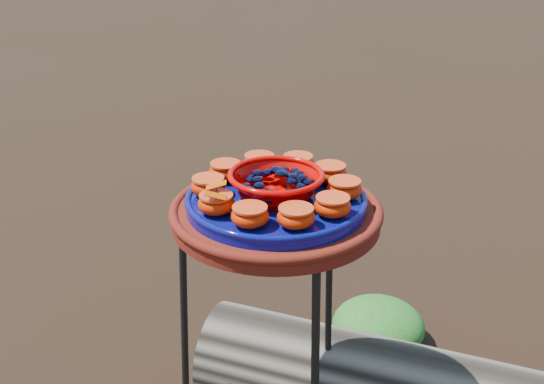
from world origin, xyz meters
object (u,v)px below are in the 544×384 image
Objects in this scene: terracotta_saucer at (276,215)px; cobalt_plate at (276,202)px; red_bowl at (276,185)px; plant_stand at (276,363)px.

terracotta_saucer is 1.17× the size of cobalt_plate.
cobalt_plate is (0.00, 0.00, 0.03)m from terracotta_saucer.
cobalt_plate is 2.00× the size of red_bowl.
terracotta_saucer is at bearing 0.00° from red_bowl.
cobalt_plate is (0.00, 0.00, 0.40)m from plant_stand.
cobalt_plate reaches higher than terracotta_saucer.
red_bowl is (0.00, 0.00, 0.04)m from cobalt_plate.
red_bowl is (0.00, 0.00, 0.43)m from plant_stand.
terracotta_saucer is (0.00, 0.00, 0.37)m from plant_stand.
red_bowl reaches higher than terracotta_saucer.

